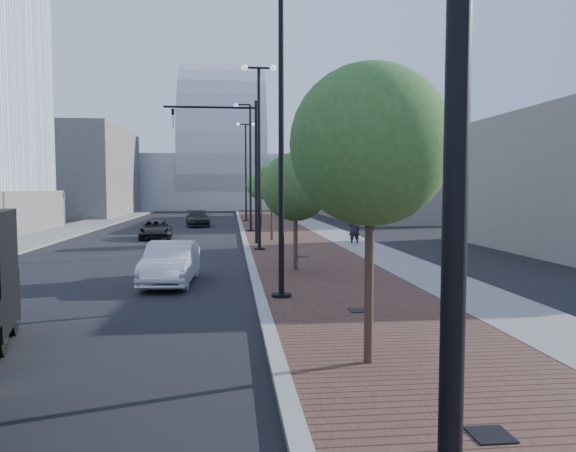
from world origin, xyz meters
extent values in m
cube|color=#4C2D23|center=(3.50, 40.00, 0.06)|extent=(7.00, 140.00, 0.12)
cube|color=slate|center=(6.20, 40.00, 0.07)|extent=(2.40, 140.00, 0.13)
cube|color=gray|center=(0.00, 40.00, 0.07)|extent=(0.30, 140.00, 0.14)
cube|color=slate|center=(-13.00, 40.00, 0.06)|extent=(4.00, 140.00, 0.12)
cylinder|color=black|center=(-5.65, 6.99, 0.51)|extent=(0.51, 1.05, 1.02)
cylinder|color=silver|center=(-5.65, 6.99, 0.51)|extent=(0.43, 0.61, 0.55)
imported|color=silver|center=(-2.84, 13.17, 0.71)|extent=(1.72, 4.36, 1.41)
imported|color=black|center=(-5.57, 29.86, 0.58)|extent=(2.27, 4.35, 1.17)
imported|color=black|center=(-3.60, 40.77, 0.66)|extent=(2.35, 4.73, 1.32)
imported|color=black|center=(6.06, 24.60, 0.90)|extent=(0.68, 0.47, 1.81)
cylinder|color=black|center=(0.60, 10.00, 0.10)|extent=(0.56, 0.56, 0.20)
cylinder|color=black|center=(0.60, 10.00, 4.62)|extent=(0.16, 0.16, 9.00)
cylinder|color=black|center=(0.60, 22.00, 0.10)|extent=(0.56, 0.56, 0.20)
cylinder|color=black|center=(0.60, 22.00, 4.62)|extent=(0.16, 0.16, 9.00)
cylinder|color=black|center=(0.60, 22.00, 9.12)|extent=(1.40, 0.10, 0.10)
sphere|color=silver|center=(-0.10, 22.00, 9.12)|extent=(0.32, 0.32, 0.32)
sphere|color=silver|center=(1.30, 22.00, 9.12)|extent=(0.32, 0.32, 0.32)
cylinder|color=black|center=(0.60, 34.00, 0.10)|extent=(0.56, 0.56, 0.20)
cylinder|color=black|center=(0.60, 34.00, 4.62)|extent=(0.16, 0.16, 9.00)
cylinder|color=black|center=(0.10, 34.00, 9.12)|extent=(1.00, 0.10, 0.10)
sphere|color=silver|center=(-0.40, 34.00, 9.05)|extent=(0.32, 0.32, 0.32)
cylinder|color=black|center=(0.60, 46.00, 0.10)|extent=(0.56, 0.56, 0.20)
cylinder|color=black|center=(0.60, 46.00, 4.62)|extent=(0.16, 0.16, 9.00)
cylinder|color=black|center=(0.60, 46.00, 9.12)|extent=(1.40, 0.10, 0.10)
sphere|color=silver|center=(-0.10, 46.00, 9.12)|extent=(0.32, 0.32, 0.32)
sphere|color=silver|center=(1.30, 46.00, 9.12)|extent=(0.32, 0.32, 0.32)
cylinder|color=black|center=(0.60, 25.00, 4.00)|extent=(0.18, 0.18, 8.00)
cylinder|color=black|center=(-1.90, 25.00, 7.60)|extent=(5.00, 0.12, 0.12)
imported|color=black|center=(-3.90, 25.00, 7.00)|extent=(0.16, 0.20, 1.00)
cylinder|color=#382619|center=(1.60, 4.00, 1.85)|extent=(0.16, 0.16, 3.70)
sphere|color=#2C591E|center=(1.60, 4.00, 3.96)|extent=(2.83, 2.83, 2.83)
sphere|color=#2C591E|center=(2.00, 4.30, 3.70)|extent=(1.98, 1.98, 1.98)
sphere|color=#2C591E|center=(1.30, 3.70, 4.33)|extent=(1.70, 1.70, 1.70)
cylinder|color=#382619|center=(1.60, 15.00, 1.52)|extent=(0.16, 0.16, 3.05)
sphere|color=#2A4D1A|center=(1.60, 15.00, 3.27)|extent=(2.59, 2.59, 2.59)
sphere|color=#2A4D1A|center=(2.00, 15.30, 3.05)|extent=(1.81, 1.81, 1.81)
sphere|color=#2A4D1A|center=(1.30, 14.70, 3.57)|extent=(1.55, 1.55, 1.55)
cylinder|color=#382619|center=(1.60, 27.00, 1.66)|extent=(0.16, 0.16, 3.32)
sphere|color=#28501B|center=(1.60, 27.00, 3.56)|extent=(2.20, 2.20, 2.20)
sphere|color=#28501B|center=(2.00, 27.30, 3.32)|extent=(1.54, 1.54, 1.54)
sphere|color=#28501B|center=(1.30, 26.70, 3.89)|extent=(1.32, 1.32, 1.32)
cylinder|color=#382619|center=(1.60, 39.00, 1.61)|extent=(0.16, 0.16, 3.23)
sphere|color=#336522|center=(1.60, 39.00, 3.46)|extent=(2.34, 2.34, 2.34)
sphere|color=#336522|center=(2.00, 39.30, 3.23)|extent=(1.64, 1.64, 1.64)
sphere|color=#336522|center=(1.30, 38.70, 3.78)|extent=(1.40, 1.40, 1.40)
cube|color=#A0A4A9|center=(-2.00, 85.00, 4.00)|extent=(50.00, 28.00, 8.00)
cube|color=#5D5954|center=(-20.00, 60.00, 5.00)|extent=(14.00, 20.00, 10.00)
cube|color=slate|center=(16.00, 50.00, 4.00)|extent=(12.00, 22.00, 8.00)
cube|color=black|center=(2.40, 1.00, 0.13)|extent=(0.50, 0.50, 0.02)
cube|color=black|center=(2.40, 8.00, 0.13)|extent=(0.50, 0.50, 0.02)
cube|color=black|center=(2.40, 19.00, 0.13)|extent=(0.50, 0.50, 0.02)
camera|label=1|loc=(-0.82, -5.33, 3.22)|focal=34.05mm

